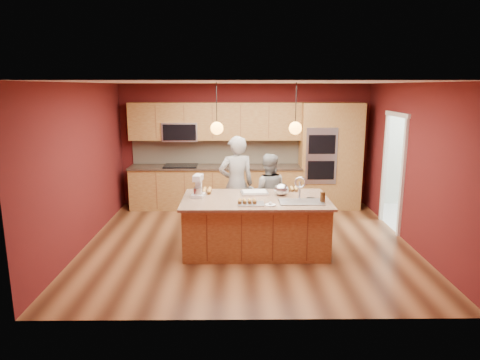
{
  "coord_description": "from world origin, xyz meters",
  "views": [
    {
      "loc": [
        -0.21,
        -6.98,
        2.64
      ],
      "look_at": [
        -0.14,
        -0.1,
        1.13
      ],
      "focal_mm": 32.0,
      "sensor_mm": 36.0,
      "label": 1
    }
  ],
  "objects_px": {
    "island": "(256,223)",
    "person_right": "(268,193)",
    "mixing_bowl": "(281,190)",
    "person_left": "(236,185)",
    "stand_mixer": "(198,187)"
  },
  "relations": [
    {
      "from": "island",
      "to": "person_right",
      "type": "bearing_deg",
      "value": 74.54
    },
    {
      "from": "person_left",
      "to": "stand_mixer",
      "type": "relative_size",
      "value": 4.83
    },
    {
      "from": "person_right",
      "to": "mixing_bowl",
      "type": "height_order",
      "value": "person_right"
    },
    {
      "from": "mixing_bowl",
      "to": "island",
      "type": "bearing_deg",
      "value": -154.6
    },
    {
      "from": "person_left",
      "to": "person_right",
      "type": "xyz_separation_m",
      "value": [
        0.58,
        0.0,
        -0.16
      ]
    },
    {
      "from": "person_right",
      "to": "stand_mixer",
      "type": "height_order",
      "value": "person_right"
    },
    {
      "from": "person_right",
      "to": "stand_mixer",
      "type": "relative_size",
      "value": 3.95
    },
    {
      "from": "island",
      "to": "person_left",
      "type": "bearing_deg",
      "value": 109.54
    },
    {
      "from": "person_right",
      "to": "stand_mixer",
      "type": "xyz_separation_m",
      "value": [
        -1.2,
        -0.81,
        0.3
      ]
    },
    {
      "from": "person_right",
      "to": "island",
      "type": "bearing_deg",
      "value": 80.12
    },
    {
      "from": "stand_mixer",
      "to": "island",
      "type": "bearing_deg",
      "value": 2.77
    },
    {
      "from": "person_right",
      "to": "mixing_bowl",
      "type": "relative_size",
      "value": 5.88
    },
    {
      "from": "person_right",
      "to": "person_left",
      "type": "bearing_deg",
      "value": 5.58
    },
    {
      "from": "person_left",
      "to": "mixing_bowl",
      "type": "relative_size",
      "value": 7.19
    },
    {
      "from": "person_left",
      "to": "stand_mixer",
      "type": "distance_m",
      "value": 1.03
    }
  ]
}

